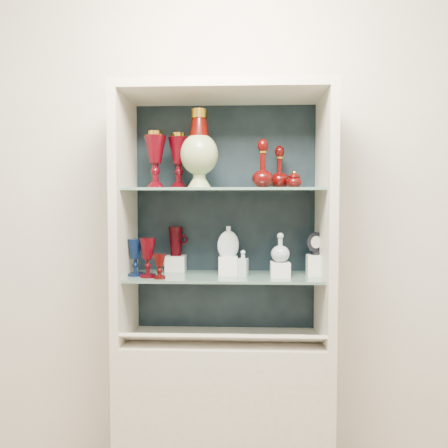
{
  "coord_description": "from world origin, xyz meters",
  "views": [
    {
      "loc": [
        0.09,
        -0.55,
        1.4
      ],
      "look_at": [
        0.0,
        1.53,
        1.3
      ],
      "focal_mm": 35.0,
      "sensor_mm": 36.0,
      "label": 1
    }
  ],
  "objects_px": {
    "pedestal_lamp_right": "(179,161)",
    "ruby_goblet_small": "(160,266)",
    "enamel_urn": "(199,149)",
    "cobalt_goblet": "(135,257)",
    "clear_square_bottle": "(243,263)",
    "flat_flask": "(228,241)",
    "clear_round_decanter": "(280,248)",
    "ruby_decanter_b": "(280,166)",
    "ruby_goblet_tall": "(148,258)",
    "cameo_medallion": "(316,243)",
    "pedestal_lamp_left": "(155,160)",
    "ruby_decanter_a": "(263,161)",
    "ruby_pitcher": "(176,241)",
    "lidded_bowl": "(294,179)"
  },
  "relations": [
    {
      "from": "pedestal_lamp_right",
      "to": "ruby_goblet_small",
      "type": "xyz_separation_m",
      "value": [
        -0.07,
        -0.13,
        -0.5
      ]
    },
    {
      "from": "enamel_urn",
      "to": "cobalt_goblet",
      "type": "relative_size",
      "value": 2.03
    },
    {
      "from": "cobalt_goblet",
      "to": "clear_square_bottle",
      "type": "xyz_separation_m",
      "value": [
        0.52,
        0.0,
        -0.03
      ]
    },
    {
      "from": "flat_flask",
      "to": "clear_round_decanter",
      "type": "height_order",
      "value": "flat_flask"
    },
    {
      "from": "ruby_decanter_b",
      "to": "ruby_goblet_tall",
      "type": "distance_m",
      "value": 0.78
    },
    {
      "from": "ruby_goblet_tall",
      "to": "ruby_goblet_small",
      "type": "bearing_deg",
      "value": -30.06
    },
    {
      "from": "ruby_goblet_small",
      "to": "clear_square_bottle",
      "type": "relative_size",
      "value": 0.9
    },
    {
      "from": "ruby_decanter_b",
      "to": "clear_square_bottle",
      "type": "bearing_deg",
      "value": -155.07
    },
    {
      "from": "enamel_urn",
      "to": "cameo_medallion",
      "type": "distance_m",
      "value": 0.71
    },
    {
      "from": "flat_flask",
      "to": "clear_round_decanter",
      "type": "bearing_deg",
      "value": -31.34
    },
    {
      "from": "pedestal_lamp_left",
      "to": "ruby_decanter_a",
      "type": "bearing_deg",
      "value": -3.46
    },
    {
      "from": "cobalt_goblet",
      "to": "enamel_urn",
      "type": "bearing_deg",
      "value": -8.08
    },
    {
      "from": "enamel_urn",
      "to": "cameo_medallion",
      "type": "bearing_deg",
      "value": 8.47
    },
    {
      "from": "ruby_goblet_tall",
      "to": "clear_round_decanter",
      "type": "relative_size",
      "value": 1.4
    },
    {
      "from": "pedestal_lamp_left",
      "to": "ruby_goblet_tall",
      "type": "distance_m",
      "value": 0.47
    },
    {
      "from": "ruby_goblet_small",
      "to": "ruby_pitcher",
      "type": "height_order",
      "value": "ruby_pitcher"
    },
    {
      "from": "ruby_decanter_a",
      "to": "enamel_urn",
      "type": "bearing_deg",
      "value": -176.08
    },
    {
      "from": "pedestal_lamp_right",
      "to": "cobalt_goblet",
      "type": "distance_m",
      "value": 0.51
    },
    {
      "from": "ruby_goblet_tall",
      "to": "clear_square_bottle",
      "type": "bearing_deg",
      "value": 5.57
    },
    {
      "from": "ruby_decanter_b",
      "to": "clear_round_decanter",
      "type": "distance_m",
      "value": 0.41
    },
    {
      "from": "enamel_urn",
      "to": "ruby_decanter_b",
      "type": "relative_size",
      "value": 1.62
    },
    {
      "from": "flat_flask",
      "to": "clear_round_decanter",
      "type": "distance_m",
      "value": 0.25
    },
    {
      "from": "enamel_urn",
      "to": "ruby_decanter_b",
      "type": "bearing_deg",
      "value": 18.8
    },
    {
      "from": "ruby_decanter_a",
      "to": "ruby_pitcher",
      "type": "distance_m",
      "value": 0.61
    },
    {
      "from": "ruby_goblet_tall",
      "to": "ruby_pitcher",
      "type": "distance_m",
      "value": 0.22
    },
    {
      "from": "pedestal_lamp_right",
      "to": "lidded_bowl",
      "type": "relative_size",
      "value": 3.14
    },
    {
      "from": "cameo_medallion",
      "to": "pedestal_lamp_right",
      "type": "bearing_deg",
      "value": 154.39
    },
    {
      "from": "ruby_pitcher",
      "to": "clear_round_decanter",
      "type": "relative_size",
      "value": 1.13
    },
    {
      "from": "lidded_bowl",
      "to": "flat_flask",
      "type": "distance_m",
      "value": 0.43
    },
    {
      "from": "ruby_decanter_a",
      "to": "cobalt_goblet",
      "type": "xyz_separation_m",
      "value": [
        -0.61,
        0.02,
        -0.46
      ]
    },
    {
      "from": "pedestal_lamp_right",
      "to": "ruby_goblet_small",
      "type": "bearing_deg",
      "value": -120.01
    },
    {
      "from": "enamel_urn",
      "to": "ruby_pitcher",
      "type": "distance_m",
      "value": 0.51
    },
    {
      "from": "cobalt_goblet",
      "to": "clear_round_decanter",
      "type": "distance_m",
      "value": 0.7
    },
    {
      "from": "lidded_bowl",
      "to": "clear_round_decanter",
      "type": "xyz_separation_m",
      "value": [
        -0.07,
        -0.03,
        -0.33
      ]
    },
    {
      "from": "pedestal_lamp_left",
      "to": "flat_flask",
      "type": "relative_size",
      "value": 1.77
    },
    {
      "from": "ruby_goblet_small",
      "to": "ruby_pitcher",
      "type": "relative_size",
      "value": 0.76
    },
    {
      "from": "pedestal_lamp_right",
      "to": "cobalt_goblet",
      "type": "height_order",
      "value": "pedestal_lamp_right"
    },
    {
      "from": "ruby_decanter_b",
      "to": "clear_square_bottle",
      "type": "height_order",
      "value": "ruby_decanter_b"
    },
    {
      "from": "ruby_goblet_tall",
      "to": "cameo_medallion",
      "type": "distance_m",
      "value": 0.8
    },
    {
      "from": "lidded_bowl",
      "to": "cameo_medallion",
      "type": "xyz_separation_m",
      "value": [
        0.11,
        0.02,
        -0.31
      ]
    },
    {
      "from": "enamel_urn",
      "to": "ruby_decanter_b",
      "type": "distance_m",
      "value": 0.41
    },
    {
      "from": "pedestal_lamp_left",
      "to": "clear_square_bottle",
      "type": "xyz_separation_m",
      "value": [
        0.42,
        -0.0,
        -0.49
      ]
    },
    {
      "from": "ruby_goblet_tall",
      "to": "lidded_bowl",
      "type": "bearing_deg",
      "value": 5.1
    },
    {
      "from": "cobalt_goblet",
      "to": "flat_flask",
      "type": "relative_size",
      "value": 1.16
    },
    {
      "from": "pedestal_lamp_right",
      "to": "ruby_goblet_small",
      "type": "relative_size",
      "value": 2.36
    },
    {
      "from": "clear_square_bottle",
      "to": "flat_flask",
      "type": "relative_size",
      "value": 0.82
    },
    {
      "from": "cobalt_goblet",
      "to": "clear_square_bottle",
      "type": "distance_m",
      "value": 0.52
    },
    {
      "from": "ruby_goblet_tall",
      "to": "clear_square_bottle",
      "type": "relative_size",
      "value": 1.48
    },
    {
      "from": "ruby_goblet_tall",
      "to": "clear_round_decanter",
      "type": "height_order",
      "value": "clear_round_decanter"
    },
    {
      "from": "ruby_decanter_b",
      "to": "cobalt_goblet",
      "type": "relative_size",
      "value": 1.25
    }
  ]
}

